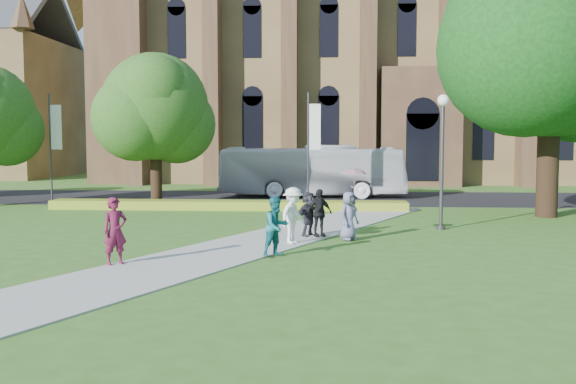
# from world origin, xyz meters

# --- Properties ---
(ground) EXTENTS (160.00, 160.00, 0.00)m
(ground) POSITION_xyz_m (0.00, 0.00, 0.00)
(ground) COLOR #385F1C
(ground) RESTS_ON ground
(road) EXTENTS (160.00, 10.00, 0.02)m
(road) POSITION_xyz_m (0.00, 20.00, 0.01)
(road) COLOR black
(road) RESTS_ON ground
(footpath) EXTENTS (15.58, 28.54, 0.04)m
(footpath) POSITION_xyz_m (0.00, 1.00, 0.02)
(footpath) COLOR #B2B2A8
(footpath) RESTS_ON ground
(flower_hedge) EXTENTS (18.00, 1.40, 0.45)m
(flower_hedge) POSITION_xyz_m (-2.00, 13.20, 0.23)
(flower_hedge) COLOR gold
(flower_hedge) RESTS_ON ground
(cathedral) EXTENTS (52.60, 18.25, 28.00)m
(cathedral) POSITION_xyz_m (10.00, 39.73, 12.98)
(cathedral) COLOR olive
(cathedral) RESTS_ON ground
(streetlamp) EXTENTS (0.44, 0.44, 5.24)m
(streetlamp) POSITION_xyz_m (7.50, 6.50, 3.30)
(streetlamp) COLOR #38383D
(streetlamp) RESTS_ON ground
(large_tree) EXTENTS (9.60, 9.60, 13.20)m
(large_tree) POSITION_xyz_m (13.00, 11.00, 8.37)
(large_tree) COLOR #332114
(large_tree) RESTS_ON ground
(street_tree_1) EXTENTS (5.60, 5.60, 8.05)m
(street_tree_1) POSITION_xyz_m (-6.00, 14.50, 5.22)
(street_tree_1) COLOR #332114
(street_tree_1) RESTS_ON ground
(banner_pole_0) EXTENTS (0.70, 0.10, 6.00)m
(banner_pole_0) POSITION_xyz_m (2.11, 15.20, 3.39)
(banner_pole_0) COLOR #38383D
(banner_pole_0) RESTS_ON ground
(banner_pole_1) EXTENTS (0.70, 0.10, 6.00)m
(banner_pole_1) POSITION_xyz_m (-11.89, 15.20, 3.39)
(banner_pole_1) COLOR #38383D
(banner_pole_1) RESTS_ON ground
(tour_coach) EXTENTS (11.53, 2.98, 3.19)m
(tour_coach) POSITION_xyz_m (2.07, 20.73, 1.62)
(tour_coach) COLOR white
(tour_coach) RESTS_ON road
(pedestrian_0) EXTENTS (0.81, 0.77, 1.86)m
(pedestrian_0) POSITION_xyz_m (-2.75, -1.54, 0.97)
(pedestrian_0) COLOR maroon
(pedestrian_0) RESTS_ON footpath
(pedestrian_1) EXTENTS (1.09, 1.08, 1.77)m
(pedestrian_1) POSITION_xyz_m (1.59, 0.05, 0.92)
(pedestrian_1) COLOR #176A77
(pedestrian_1) RESTS_ON footpath
(pedestrian_2) EXTENTS (1.20, 1.39, 1.87)m
(pedestrian_2) POSITION_xyz_m (1.94, 2.46, 0.98)
(pedestrian_2) COLOR white
(pedestrian_2) RESTS_ON footpath
(pedestrian_3) EXTENTS (1.08, 0.81, 1.71)m
(pedestrian_3) POSITION_xyz_m (2.77, 4.02, 0.89)
(pedestrian_3) COLOR black
(pedestrian_3) RESTS_ON footpath
(pedestrian_4) EXTENTS (0.93, 0.96, 1.66)m
(pedestrian_4) POSITION_xyz_m (3.82, 3.40, 0.87)
(pedestrian_4) COLOR slate
(pedestrian_4) RESTS_ON footpath
(pedestrian_5) EXTENTS (1.24, 1.48, 1.60)m
(pedestrian_5) POSITION_xyz_m (2.40, 4.16, 0.84)
(pedestrian_5) COLOR #282830
(pedestrian_5) RESTS_ON footpath
(parasol) EXTENTS (1.05, 1.05, 0.72)m
(parasol) POSITION_xyz_m (4.00, 3.50, 2.06)
(parasol) COLOR tan
(parasol) RESTS_ON pedestrian_4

